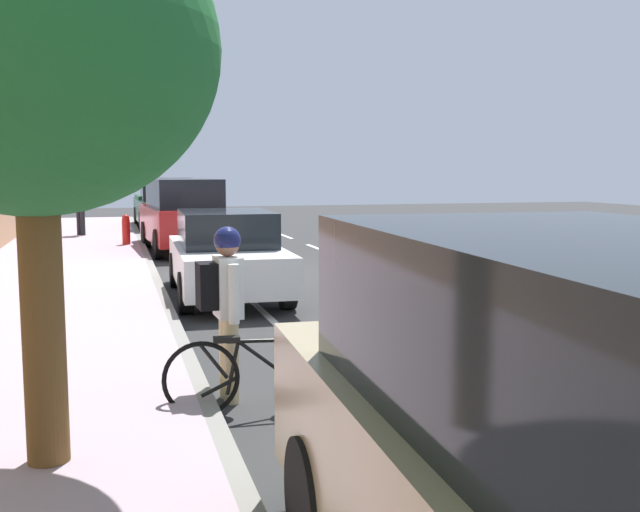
{
  "coord_description": "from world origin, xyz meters",
  "views": [
    {
      "loc": [
        2.5,
        15.46,
        2.24
      ],
      "look_at": [
        0.34,
        7.78,
        1.3
      ],
      "focal_mm": 41.47,
      "sensor_mm": 36.0,
      "label": 1
    }
  ],
  "objects_px": {
    "street_tree_near_cyclist": "(31,51)",
    "fire_hydrant": "(126,229)",
    "pedestrian_on_phone": "(80,204)",
    "parked_pickup_green_nearest": "(165,206)",
    "parked_suv_tan_far": "(622,486)",
    "parked_sedan_white_mid": "(226,255)",
    "cyclist_with_backpack": "(225,296)",
    "bicycle_at_curb": "(258,373)",
    "parked_suv_red_second": "(184,214)"
  },
  "relations": [
    {
      "from": "street_tree_near_cyclist",
      "to": "fire_hydrant",
      "type": "bearing_deg",
      "value": -93.02
    },
    {
      "from": "pedestrian_on_phone",
      "to": "parked_pickup_green_nearest",
      "type": "bearing_deg",
      "value": -133.02
    },
    {
      "from": "parked_pickup_green_nearest",
      "to": "parked_suv_tan_far",
      "type": "xyz_separation_m",
      "value": [
        -0.01,
        25.47,
        0.13
      ]
    },
    {
      "from": "parked_suv_tan_far",
      "to": "pedestrian_on_phone",
      "type": "height_order",
      "value": "parked_suv_tan_far"
    },
    {
      "from": "parked_sedan_white_mid",
      "to": "fire_hydrant",
      "type": "distance_m",
      "value": 8.64
    },
    {
      "from": "cyclist_with_backpack",
      "to": "pedestrian_on_phone",
      "type": "xyz_separation_m",
      "value": [
        2.0,
        -17.75,
        0.12
      ]
    },
    {
      "from": "parked_sedan_white_mid",
      "to": "street_tree_near_cyclist",
      "type": "height_order",
      "value": "street_tree_near_cyclist"
    },
    {
      "from": "parked_suv_tan_far",
      "to": "bicycle_at_curb",
      "type": "xyz_separation_m",
      "value": [
        0.62,
        -4.22,
        -0.65
      ]
    },
    {
      "from": "parked_pickup_green_nearest",
      "to": "parked_sedan_white_mid",
      "type": "height_order",
      "value": "parked_pickup_green_nearest"
    },
    {
      "from": "bicycle_at_curb",
      "to": "pedestrian_on_phone",
      "type": "xyz_separation_m",
      "value": [
        2.23,
        -18.2,
        0.78
      ]
    },
    {
      "from": "parked_pickup_green_nearest",
      "to": "cyclist_with_backpack",
      "type": "xyz_separation_m",
      "value": [
        0.84,
        20.8,
        0.14
      ]
    },
    {
      "from": "parked_pickup_green_nearest",
      "to": "parked_suv_tan_far",
      "type": "distance_m",
      "value": 25.47
    },
    {
      "from": "parked_sedan_white_mid",
      "to": "parked_suv_tan_far",
      "type": "height_order",
      "value": "parked_suv_tan_far"
    },
    {
      "from": "parked_pickup_green_nearest",
      "to": "parked_suv_tan_far",
      "type": "height_order",
      "value": "parked_suv_tan_far"
    },
    {
      "from": "parked_suv_tan_far",
      "to": "street_tree_near_cyclist",
      "type": "height_order",
      "value": "street_tree_near_cyclist"
    },
    {
      "from": "parked_suv_red_second",
      "to": "fire_hydrant",
      "type": "height_order",
      "value": "parked_suv_red_second"
    },
    {
      "from": "parked_suv_red_second",
      "to": "parked_sedan_white_mid",
      "type": "height_order",
      "value": "parked_suv_red_second"
    },
    {
      "from": "parked_pickup_green_nearest",
      "to": "bicycle_at_curb",
      "type": "relative_size",
      "value": 3.06
    },
    {
      "from": "bicycle_at_curb",
      "to": "cyclist_with_backpack",
      "type": "height_order",
      "value": "cyclist_with_backpack"
    },
    {
      "from": "fire_hydrant",
      "to": "parked_pickup_green_nearest",
      "type": "bearing_deg",
      "value": -103.16
    },
    {
      "from": "parked_suv_red_second",
      "to": "bicycle_at_curb",
      "type": "relative_size",
      "value": 2.76
    },
    {
      "from": "parked_sedan_white_mid",
      "to": "street_tree_near_cyclist",
      "type": "distance_m",
      "value": 8.1
    },
    {
      "from": "pedestrian_on_phone",
      "to": "fire_hydrant",
      "type": "distance_m",
      "value": 3.69
    },
    {
      "from": "parked_suv_tan_far",
      "to": "street_tree_near_cyclist",
      "type": "distance_m",
      "value": 4.41
    },
    {
      "from": "bicycle_at_curb",
      "to": "street_tree_near_cyclist",
      "type": "distance_m",
      "value": 3.35
    },
    {
      "from": "parked_suv_tan_far",
      "to": "cyclist_with_backpack",
      "type": "xyz_separation_m",
      "value": [
        0.84,
        -4.67,
        0.01
      ]
    },
    {
      "from": "pedestrian_on_phone",
      "to": "parked_sedan_white_mid",
      "type": "bearing_deg",
      "value": 103.67
    },
    {
      "from": "bicycle_at_curb",
      "to": "fire_hydrant",
      "type": "distance_m",
      "value": 14.83
    },
    {
      "from": "parked_pickup_green_nearest",
      "to": "fire_hydrant",
      "type": "relative_size",
      "value": 6.36
    },
    {
      "from": "parked_suv_tan_far",
      "to": "bicycle_at_curb",
      "type": "height_order",
      "value": "parked_suv_tan_far"
    },
    {
      "from": "street_tree_near_cyclist",
      "to": "fire_hydrant",
      "type": "relative_size",
      "value": 4.82
    },
    {
      "from": "parked_pickup_green_nearest",
      "to": "pedestrian_on_phone",
      "type": "xyz_separation_m",
      "value": [
        2.84,
        3.04,
        0.25
      ]
    },
    {
      "from": "parked_suv_red_second",
      "to": "street_tree_near_cyclist",
      "type": "height_order",
      "value": "street_tree_near_cyclist"
    },
    {
      "from": "parked_pickup_green_nearest",
      "to": "bicycle_at_curb",
      "type": "bearing_deg",
      "value": 88.35
    },
    {
      "from": "parked_pickup_green_nearest",
      "to": "fire_hydrant",
      "type": "bearing_deg",
      "value": 76.84
    },
    {
      "from": "bicycle_at_curb",
      "to": "street_tree_near_cyclist",
      "type": "height_order",
      "value": "street_tree_near_cyclist"
    },
    {
      "from": "bicycle_at_curb",
      "to": "pedestrian_on_phone",
      "type": "bearing_deg",
      "value": -83.02
    },
    {
      "from": "parked_suv_tan_far",
      "to": "bicycle_at_curb",
      "type": "bearing_deg",
      "value": -81.65
    },
    {
      "from": "bicycle_at_curb",
      "to": "cyclist_with_backpack",
      "type": "distance_m",
      "value": 0.83
    },
    {
      "from": "parked_sedan_white_mid",
      "to": "parked_suv_tan_far",
      "type": "bearing_deg",
      "value": 89.76
    },
    {
      "from": "pedestrian_on_phone",
      "to": "parked_suv_red_second",
      "type": "bearing_deg",
      "value": 122.89
    },
    {
      "from": "pedestrian_on_phone",
      "to": "fire_hydrant",
      "type": "height_order",
      "value": "pedestrian_on_phone"
    },
    {
      "from": "parked_suv_red_second",
      "to": "parked_suv_tan_far",
      "type": "xyz_separation_m",
      "value": [
        0.0,
        18.01,
        0.0
      ]
    },
    {
      "from": "street_tree_near_cyclist",
      "to": "pedestrian_on_phone",
      "type": "xyz_separation_m",
      "value": [
        0.5,
        -19.28,
        -1.88
      ]
    },
    {
      "from": "bicycle_at_curb",
      "to": "parked_pickup_green_nearest",
      "type": "bearing_deg",
      "value": -91.65
    },
    {
      "from": "parked_sedan_white_mid",
      "to": "parked_suv_tan_far",
      "type": "xyz_separation_m",
      "value": [
        0.04,
        10.54,
        0.27
      ]
    },
    {
      "from": "parked_sedan_white_mid",
      "to": "fire_hydrant",
      "type": "height_order",
      "value": "parked_sedan_white_mid"
    },
    {
      "from": "cyclist_with_backpack",
      "to": "street_tree_near_cyclist",
      "type": "distance_m",
      "value": 2.93
    },
    {
      "from": "parked_pickup_green_nearest",
      "to": "cyclist_with_backpack",
      "type": "height_order",
      "value": "parked_pickup_green_nearest"
    },
    {
      "from": "parked_sedan_white_mid",
      "to": "parked_pickup_green_nearest",
      "type": "bearing_deg",
      "value": -89.8
    }
  ]
}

